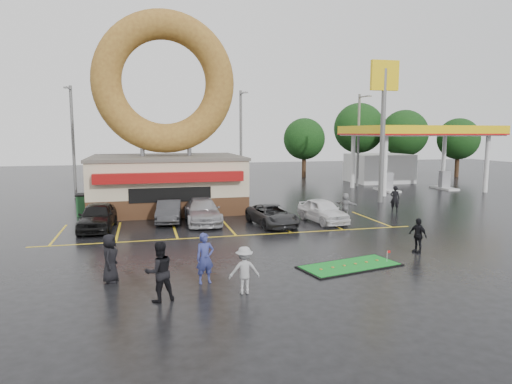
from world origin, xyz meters
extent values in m
plane|color=black|center=(0.00, 0.00, 0.00)|extent=(120.00, 120.00, 0.00)
cube|color=#472B19|center=(-3.00, 13.00, 0.60)|extent=(10.00, 8.00, 1.20)
cube|color=beige|center=(-3.00, 13.00, 2.35)|extent=(10.00, 8.00, 2.30)
cube|color=#59544C|center=(-3.00, 13.00, 3.60)|extent=(10.20, 8.20, 0.20)
cube|color=maroon|center=(-3.00, 8.70, 2.60)|extent=(9.00, 0.60, 0.60)
cylinder|color=slate|center=(-4.60, 13.00, 4.30)|extent=(0.30, 0.30, 1.20)
cylinder|color=slate|center=(-1.40, 13.00, 4.30)|extent=(0.30, 0.30, 1.20)
torus|color=brown|center=(-3.00, 13.00, 8.70)|extent=(9.60, 2.00, 9.60)
cylinder|color=silver|center=(15.00, 15.00, 2.50)|extent=(0.40, 0.40, 5.00)
cylinder|color=silver|center=(25.00, 15.00, 2.50)|extent=(0.40, 0.40, 5.00)
cylinder|color=silver|center=(15.00, 21.00, 2.50)|extent=(0.40, 0.40, 5.00)
cylinder|color=silver|center=(25.00, 21.00, 2.50)|extent=(0.40, 0.40, 5.00)
cube|color=silver|center=(20.00, 18.00, 5.25)|extent=(12.00, 8.00, 0.50)
cube|color=yellow|center=(20.00, 18.00, 5.55)|extent=(12.30, 8.30, 0.70)
cube|color=#99999E|center=(17.00, 18.00, 0.90)|extent=(0.90, 0.60, 1.60)
cube|color=#99999E|center=(23.00, 18.00, 0.90)|extent=(0.90, 0.60, 1.60)
cube|color=silver|center=(20.00, 25.00, 1.50)|extent=(6.00, 5.00, 3.00)
cylinder|color=slate|center=(13.00, 12.00, 5.00)|extent=(0.36, 0.36, 10.00)
cube|color=yellow|center=(13.00, 12.00, 9.50)|extent=(2.20, 0.30, 2.20)
cylinder|color=slate|center=(-10.00, 20.00, 4.50)|extent=(0.24, 0.24, 9.00)
cylinder|color=slate|center=(-10.00, 19.00, 8.70)|extent=(0.12, 2.00, 0.12)
cube|color=slate|center=(-10.00, 18.00, 8.65)|extent=(0.40, 0.18, 0.12)
cylinder|color=slate|center=(4.00, 21.00, 4.50)|extent=(0.24, 0.24, 9.00)
cylinder|color=slate|center=(4.00, 20.00, 8.70)|extent=(0.12, 2.00, 0.12)
cube|color=slate|center=(4.00, 19.00, 8.65)|extent=(0.40, 0.18, 0.12)
cylinder|color=slate|center=(16.00, 22.00, 4.50)|extent=(0.24, 0.24, 9.00)
cylinder|color=slate|center=(16.00, 21.00, 8.70)|extent=(0.12, 2.00, 0.12)
cube|color=slate|center=(16.00, 20.00, 8.65)|extent=(0.40, 0.18, 0.12)
cylinder|color=#332114|center=(26.00, 30.00, 1.44)|extent=(0.50, 0.50, 2.88)
sphere|color=black|center=(26.00, 30.00, 5.20)|extent=(5.60, 5.60, 5.60)
cylinder|color=#332114|center=(32.00, 28.00, 1.26)|extent=(0.50, 0.50, 2.52)
sphere|color=black|center=(32.00, 28.00, 4.55)|extent=(4.90, 4.90, 4.90)
cylinder|color=#332114|center=(22.00, 34.00, 1.62)|extent=(0.50, 0.50, 3.24)
sphere|color=black|center=(22.00, 34.00, 5.85)|extent=(6.30, 6.30, 6.30)
cylinder|color=#332114|center=(14.00, 32.00, 1.26)|extent=(0.50, 0.50, 2.52)
sphere|color=black|center=(14.00, 32.00, 4.55)|extent=(4.90, 4.90, 4.90)
imported|color=black|center=(-7.09, 6.66, 0.75)|extent=(2.02, 4.49, 1.50)
imported|color=#2B2B2E|center=(-3.16, 8.00, 0.65)|extent=(1.82, 4.08, 1.30)
imported|color=#9B9BA0|center=(-1.26, 7.25, 0.71)|extent=(2.10, 4.92, 1.41)
imported|color=#2B2C2E|center=(2.54, 5.53, 0.59)|extent=(2.51, 4.49, 1.19)
imported|color=white|center=(5.71, 5.70, 0.70)|extent=(2.20, 4.28, 1.39)
imported|color=navy|center=(-2.54, -3.63, 0.90)|extent=(0.73, 0.54, 1.80)
imported|color=black|center=(-4.17, -5.04, 0.96)|extent=(1.10, 0.96, 1.92)
imported|color=#969799|center=(-1.42, -5.00, 0.79)|extent=(1.06, 0.65, 1.59)
imported|color=black|center=(-5.81, -2.72, 0.87)|extent=(0.72, 0.95, 1.75)
imported|color=black|center=(7.20, -1.74, 0.78)|extent=(0.64, 0.98, 1.55)
imported|color=#939396|center=(7.74, 6.92, 0.77)|extent=(1.24, 1.40, 1.54)
imported|color=black|center=(11.90, 8.08, 0.87)|extent=(0.76, 0.70, 1.74)
cube|color=#1B4624|center=(-7.87, 11.60, 0.65)|extent=(1.82, 1.23, 1.30)
cube|color=black|center=(3.33, -3.04, 0.02)|extent=(4.39, 2.64, 0.05)
cube|color=#158126|center=(3.33, -3.04, 0.05)|extent=(4.16, 2.42, 0.03)
cylinder|color=silver|center=(5.03, -2.93, 0.28)|extent=(0.02, 0.02, 0.47)
cube|color=red|center=(5.10, -2.93, 0.47)|extent=(0.14, 0.01, 0.10)
camera|label=1|loc=(-4.54, -19.27, 5.32)|focal=32.00mm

